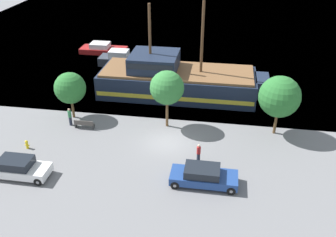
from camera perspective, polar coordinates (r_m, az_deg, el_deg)
ground_plane at (r=32.30m, az=-0.16°, el=-3.60°), size 160.00×160.00×0.00m
water_surface at (r=73.06m, az=5.58°, el=15.22°), size 80.00×80.00×0.00m
pirate_ship at (r=40.09m, az=1.20°, el=5.92°), size 17.71×5.98×10.75m
moored_boat_dockside at (r=48.94m, az=-7.04°, el=8.94°), size 5.94×2.34×1.90m
moored_boat_outer at (r=53.84m, az=-9.89°, el=10.39°), size 6.36×2.55×1.38m
parked_car_curb_front at (r=30.22m, az=-21.92°, el=-6.96°), size 4.67×1.90×1.50m
parked_car_curb_mid at (r=27.44m, az=5.41°, el=-8.68°), size 4.87×2.00×1.43m
fire_hydrant at (r=33.43m, az=-20.71°, el=-3.66°), size 0.42×0.25×0.76m
bench_promenade_east at (r=34.90m, az=-12.66°, el=-0.83°), size 1.80×0.45×0.85m
pedestrian_walking_near at (r=29.52m, az=4.68°, el=-5.29°), size 0.32×0.32×1.64m
pedestrian_walking_far at (r=35.54m, az=-14.72°, el=0.28°), size 0.32×0.32×1.73m
tree_row_east at (r=35.92m, az=-14.70°, el=4.51°), size 2.93×2.93×4.54m
tree_row_mideast at (r=32.88m, az=-0.16°, el=4.70°), size 3.03×3.03×5.39m
tree_row_midwest at (r=33.24m, az=16.64°, el=3.20°), size 3.58×3.58×5.40m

